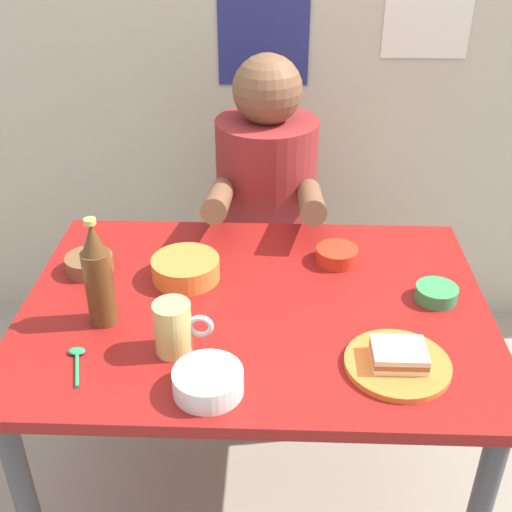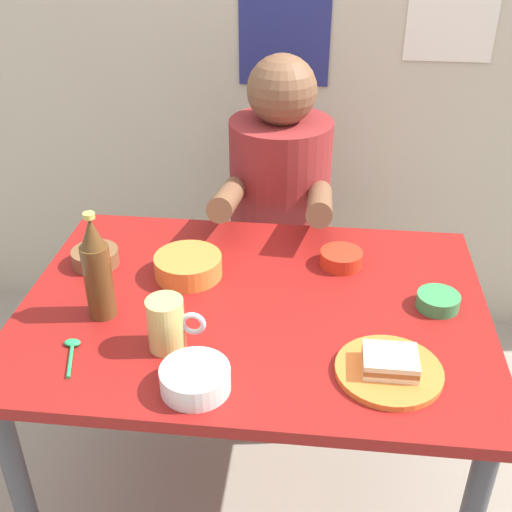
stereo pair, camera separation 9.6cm
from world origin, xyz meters
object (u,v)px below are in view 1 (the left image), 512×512
Objects in this scene: dining_table at (255,334)px; person_seated at (266,184)px; plate_orange at (397,364)px; stool at (266,290)px; beer_bottle at (98,277)px; sandwich at (399,355)px; soup_bowl_orange at (186,268)px; beer_mug at (174,328)px.

person_seated reaches higher than dining_table.
person_seated reaches higher than plate_orange.
dining_table is 0.39m from plate_orange.
beer_bottle reaches higher than stool.
sandwich is at bearing -71.14° from stool.
soup_bowl_orange reaches higher than sandwich.
plate_orange is at bearing -71.14° from stool.
beer_bottle is (-0.35, -0.70, 0.09)m from person_seated.
dining_table is 0.29m from beer_mug.
beer_mug reaches higher than sandwich.
plate_orange is 0.84× the size of beer_bottle.
stool is 2.05× the size of plate_orange.
sandwich is 0.58m from soup_bowl_orange.
stool is at bearing 77.81° from beer_mug.
soup_bowl_orange is at bearing -109.82° from stool.
sandwich is (0.00, 0.00, 0.02)m from plate_orange.
person_seated is at bearing 77.65° from beer_mug.
beer_bottle is at bearing -131.45° from soup_bowl_orange.
sandwich reaches higher than plate_orange.
beer_bottle is (-0.34, -0.08, 0.21)m from dining_table.
dining_table is 1.53× the size of person_seated.
plate_orange is at bearing 0.00° from sandwich.
stool is at bearing 88.87° from dining_table.
sandwich is 0.65× the size of soup_bowl_orange.
soup_bowl_orange is at bearing 146.30° from plate_orange.
plate_orange is 0.58m from soup_bowl_orange.
soup_bowl_orange is at bearing 149.98° from dining_table.
soup_bowl_orange is at bearing 93.00° from beer_mug.
dining_table is at bearing -91.15° from person_seated.
beer_bottle is (-0.64, 0.14, 0.09)m from sandwich.
beer_mug reaches higher than stool.
beer_bottle is at bearing -166.48° from dining_table.
soup_bowl_orange is (0.16, 0.18, -0.09)m from beer_bottle.
beer_mug is at bearing -87.00° from soup_bowl_orange.
beer_mug reaches higher than dining_table.
sandwich is at bearing 0.00° from plate_orange.
beer_mug reaches higher than soup_bowl_orange.
beer_bottle is (-0.18, 0.10, 0.06)m from beer_mug.
plate_orange is 1.29× the size of soup_bowl_orange.
person_seated reaches higher than sandwich.
stool is 0.94m from beer_mug.
beer_bottle is at bearing 150.83° from beer_mug.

